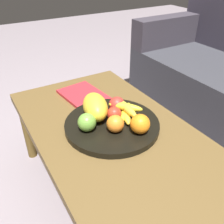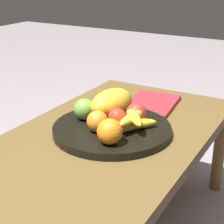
{
  "view_description": "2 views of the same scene",
  "coord_description": "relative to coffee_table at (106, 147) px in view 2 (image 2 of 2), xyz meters",
  "views": [
    {
      "loc": [
        0.7,
        -0.43,
        1.03
      ],
      "look_at": [
        -0.03,
        0.01,
        0.49
      ],
      "focal_mm": 39.85,
      "sensor_mm": 36.0,
      "label": 1
    },
    {
      "loc": [
        0.95,
        0.57,
        0.94
      ],
      "look_at": [
        -0.03,
        0.01,
        0.49
      ],
      "focal_mm": 59.39,
      "sensor_mm": 36.0,
      "label": 2
    }
  ],
  "objects": [
    {
      "name": "coffee_table",
      "position": [
        0.0,
        0.0,
        0.0
      ],
      "size": [
        1.09,
        0.61,
        0.41
      ],
      "color": "brown",
      "rests_on": "ground_plane"
    },
    {
      "name": "fruit_bowl",
      "position": [
        -0.03,
        0.01,
        0.06
      ],
      "size": [
        0.4,
        0.4,
        0.03
      ],
      "primitive_type": "cylinder",
      "color": "black",
      "rests_on": "coffee_table"
    },
    {
      "name": "melon_large_front",
      "position": [
        -0.1,
        -0.03,
        0.12
      ],
      "size": [
        0.2,
        0.15,
        0.1
      ],
      "primitive_type": "ellipsoid",
      "rotation": [
        0.0,
        0.0,
        -0.28
      ],
      "color": "yellow",
      "rests_on": "fruit_bowl"
    },
    {
      "name": "orange_front",
      "position": [
        0.03,
        -0.01,
        0.11
      ],
      "size": [
        0.07,
        0.07,
        0.07
      ],
      "primitive_type": "sphere",
      "color": "orange",
      "rests_on": "fruit_bowl"
    },
    {
      "name": "orange_left",
      "position": [
        0.09,
        0.07,
        0.11
      ],
      "size": [
        0.08,
        0.08,
        0.08
      ],
      "primitive_type": "sphere",
      "color": "orange",
      "rests_on": "fruit_bowl"
    },
    {
      "name": "apple_front",
      "position": [
        -0.08,
        0.07,
        0.11
      ],
      "size": [
        0.07,
        0.07,
        0.07
      ],
      "primitive_type": "sphere",
      "color": "#BB332A",
      "rests_on": "fruit_bowl"
    },
    {
      "name": "apple_left",
      "position": [
        -0.03,
        0.02,
        0.1
      ],
      "size": [
        0.06,
        0.06,
        0.06
      ],
      "primitive_type": "sphere",
      "color": "#B83322",
      "rests_on": "fruit_bowl"
    },
    {
      "name": "apple_right",
      "position": [
        -0.03,
        -0.1,
        0.11
      ],
      "size": [
        0.07,
        0.07,
        0.07
      ],
      "primitive_type": "sphere",
      "color": "#6FA93D",
      "rests_on": "fruit_bowl"
    },
    {
      "name": "banana_bunch",
      "position": [
        -0.03,
        0.08,
        0.1
      ],
      "size": [
        0.16,
        0.13,
        0.06
      ],
      "color": "yellow",
      "rests_on": "fruit_bowl"
    },
    {
      "name": "magazine",
      "position": [
        -0.33,
        0.02,
        0.05
      ],
      "size": [
        0.27,
        0.21,
        0.02
      ],
      "primitive_type": "cube",
      "rotation": [
        0.0,
        0.0,
        0.12
      ],
      "color": "red",
      "rests_on": "coffee_table"
    }
  ]
}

